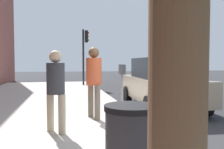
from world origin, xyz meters
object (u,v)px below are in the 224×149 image
Objects in this scene: pedestrian_at_meter at (94,76)px; traffic_signal at (85,48)px; parked_sedan_near at (161,83)px; parking_meter at (122,79)px; pedestrian_bystander at (56,85)px.

pedestrian_at_meter is 9.72m from traffic_signal.
pedestrian_at_meter reaches higher than parked_sedan_near.
parking_meter is 0.82× the size of pedestrian_bystander.
parked_sedan_near is at bearing -1.58° from pedestrian_bystander.
pedestrian_bystander is 0.38× the size of parked_sedan_near.
pedestrian_at_meter reaches higher than pedestrian_bystander.
pedestrian_at_meter is (-0.05, 0.77, 0.10)m from parking_meter.
parked_sedan_near is 8.34m from traffic_signal.
parking_meter is at bearing -14.48° from pedestrian_at_meter.
pedestrian_at_meter is 0.52× the size of traffic_signal.
parking_meter is 0.39× the size of traffic_signal.
parking_meter is 0.32× the size of parked_sedan_near.
pedestrian_at_meter is at bearing 93.37° from parking_meter.
traffic_signal is at bearing 41.31° from pedestrian_bystander.
traffic_signal reaches higher than parking_meter.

